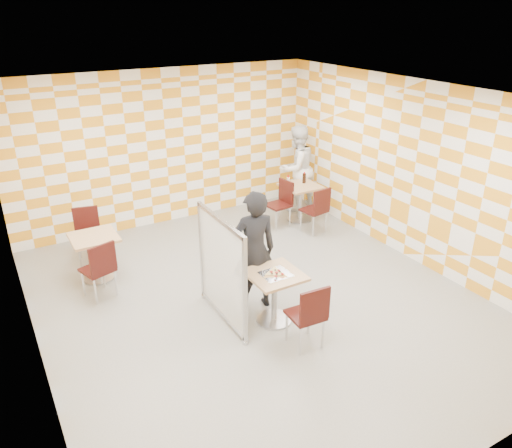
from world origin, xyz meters
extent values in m
plane|color=gray|center=(0.00, 0.00, 0.00)|extent=(7.00, 7.00, 0.00)
plane|color=white|center=(0.00, 0.00, 3.00)|extent=(7.00, 7.00, 0.00)
plane|color=white|center=(0.00, 3.50, 1.50)|extent=(6.00, 0.00, 6.00)
plane|color=white|center=(-3.00, 0.00, 1.50)|extent=(0.00, 7.00, 7.00)
plane|color=white|center=(3.00, 0.00, 1.50)|extent=(0.00, 7.00, 7.00)
cube|color=tan|center=(-0.05, -0.57, 0.73)|extent=(0.70, 0.70, 0.04)
cylinder|color=#A5A5AA|center=(-0.05, -0.57, 0.37)|extent=(0.08, 0.08, 0.70)
cylinder|color=#A5A5AA|center=(-0.05, -0.57, 0.01)|extent=(0.50, 0.50, 0.03)
cube|color=tan|center=(2.27, 2.18, 0.73)|extent=(0.70, 0.70, 0.04)
cylinder|color=#A5A5AA|center=(2.27, 2.18, 0.37)|extent=(0.08, 0.08, 0.70)
cylinder|color=#A5A5AA|center=(2.27, 2.18, 0.01)|extent=(0.50, 0.50, 0.03)
cube|color=tan|center=(-1.87, 1.84, 0.73)|extent=(0.70, 0.70, 0.04)
cylinder|color=#A5A5AA|center=(-1.87, 1.84, 0.37)|extent=(0.08, 0.08, 0.70)
cylinder|color=#A5A5AA|center=(-1.87, 1.84, 0.01)|extent=(0.50, 0.50, 0.03)
cube|color=#350D0A|center=(0.01, -1.21, 0.45)|extent=(0.44, 0.44, 0.04)
cube|color=#350D0A|center=(0.00, -1.41, 0.70)|extent=(0.42, 0.07, 0.45)
cylinder|color=silver|center=(0.19, -1.05, 0.21)|extent=(0.03, 0.03, 0.43)
cylinder|color=silver|center=(-0.15, -1.03, 0.21)|extent=(0.03, 0.03, 0.43)
cylinder|color=silver|center=(0.17, -1.39, 0.21)|extent=(0.03, 0.03, 0.43)
cylinder|color=silver|center=(-0.17, -1.37, 0.21)|extent=(0.03, 0.03, 0.43)
cube|color=#350D0A|center=(2.17, 1.57, 0.45)|extent=(0.48, 0.48, 0.04)
cube|color=#350D0A|center=(2.20, 1.37, 0.70)|extent=(0.42, 0.10, 0.45)
cylinder|color=silver|center=(2.31, 1.77, 0.21)|extent=(0.03, 0.03, 0.43)
cylinder|color=silver|center=(1.97, 1.71, 0.21)|extent=(0.03, 0.03, 0.43)
cylinder|color=silver|center=(2.36, 1.43, 0.21)|extent=(0.03, 0.03, 0.43)
cylinder|color=silver|center=(2.02, 1.38, 0.21)|extent=(0.03, 0.03, 0.43)
cube|color=#350D0A|center=(1.71, 2.13, 0.45)|extent=(0.46, 0.46, 0.04)
cube|color=#350D0A|center=(1.91, 2.15, 0.70)|extent=(0.09, 0.42, 0.45)
cylinder|color=silver|center=(1.52, 2.28, 0.21)|extent=(0.03, 0.03, 0.43)
cylinder|color=silver|center=(1.56, 1.94, 0.21)|extent=(0.03, 0.03, 0.43)
cylinder|color=silver|center=(1.86, 2.32, 0.21)|extent=(0.03, 0.03, 0.43)
cylinder|color=silver|center=(1.90, 1.98, 0.21)|extent=(0.03, 0.03, 0.43)
cube|color=#350D0A|center=(-1.99, 1.30, 0.45)|extent=(0.53, 0.53, 0.04)
cube|color=#350D0A|center=(-1.93, 1.11, 0.70)|extent=(0.41, 0.16, 0.45)
cylinder|color=silver|center=(-1.88, 1.51, 0.21)|extent=(0.03, 0.03, 0.43)
cylinder|color=silver|center=(-2.20, 1.41, 0.21)|extent=(0.03, 0.03, 0.43)
cylinder|color=silver|center=(-1.77, 1.19, 0.21)|extent=(0.03, 0.03, 0.43)
cylinder|color=silver|center=(-2.10, 1.08, 0.21)|extent=(0.03, 0.03, 0.43)
cube|color=#350D0A|center=(-1.84, 2.51, 0.45)|extent=(0.50, 0.50, 0.04)
cube|color=#350D0A|center=(-1.80, 2.70, 0.70)|extent=(0.42, 0.13, 0.45)
cylinder|color=silver|center=(-2.05, 2.37, 0.21)|extent=(0.03, 0.03, 0.43)
cylinder|color=silver|center=(-1.71, 2.30, 0.21)|extent=(0.03, 0.03, 0.43)
cylinder|color=silver|center=(-1.97, 2.71, 0.21)|extent=(0.03, 0.03, 0.43)
cylinder|color=silver|center=(-1.64, 2.64, 0.21)|extent=(0.03, 0.03, 0.43)
cube|color=white|center=(-0.65, -0.18, 0.80)|extent=(0.02, 1.30, 1.40)
cube|color=#B2B2B7|center=(-0.65, -0.18, 1.52)|extent=(0.05, 1.30, 0.05)
cube|color=#B2B2B7|center=(-0.65, -0.18, 0.08)|extent=(0.05, 1.30, 0.05)
cube|color=#B2B2B7|center=(-0.65, -0.83, 0.80)|extent=(0.05, 0.05, 1.50)
cylinder|color=#B2B2B7|center=(-0.65, -0.83, 0.03)|extent=(0.08, 0.08, 0.05)
cube|color=#B2B2B7|center=(-0.65, 0.47, 0.80)|extent=(0.05, 0.05, 1.50)
cylinder|color=#B2B2B7|center=(-0.65, 0.47, 0.03)|extent=(0.08, 0.08, 0.05)
imported|color=black|center=(-0.10, -0.09, 0.89)|extent=(0.72, 0.54, 1.78)
imported|color=white|center=(2.55, 2.75, 0.90)|extent=(0.98, 0.83, 1.80)
cube|color=silver|center=(-0.05, -0.59, 0.75)|extent=(0.38, 0.34, 0.01)
cone|color=tan|center=(-0.05, -0.59, 0.77)|extent=(0.40, 0.40, 0.02)
cone|color=#F2D88C|center=(-0.05, -0.57, 0.78)|extent=(0.33, 0.33, 0.01)
cylinder|color=maroon|center=(-0.11, -0.69, 0.79)|extent=(0.04, 0.04, 0.01)
cylinder|color=maroon|center=(0.00, -0.68, 0.79)|extent=(0.04, 0.04, 0.01)
cylinder|color=maroon|center=(-0.05, -0.61, 0.79)|extent=(0.04, 0.04, 0.01)
cylinder|color=maroon|center=(-0.10, -0.56, 0.79)|extent=(0.04, 0.04, 0.01)
cylinder|color=maroon|center=(0.01, -0.58, 0.79)|extent=(0.04, 0.04, 0.01)
torus|color=black|center=(0.00, -0.62, 0.79)|extent=(0.03, 0.03, 0.01)
torus|color=black|center=(-0.07, -0.65, 0.79)|extent=(0.03, 0.03, 0.01)
torus|color=black|center=(-0.03, -0.55, 0.79)|extent=(0.03, 0.03, 0.01)
torus|color=black|center=(-0.12, -0.61, 0.79)|extent=(0.03, 0.03, 0.01)
cylinder|color=white|center=(2.06, 2.32, 0.83)|extent=(0.06, 0.06, 0.16)
cylinder|color=red|center=(2.06, 2.32, 0.93)|extent=(0.04, 0.04, 0.04)
cylinder|color=black|center=(2.41, 2.26, 0.85)|extent=(0.07, 0.07, 0.20)
cylinder|color=red|center=(2.41, 2.26, 0.96)|extent=(0.03, 0.03, 0.03)
camera|label=1|loc=(-3.18, -5.49, 4.07)|focal=35.00mm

